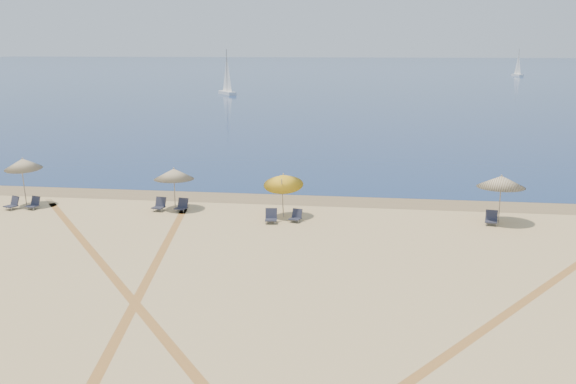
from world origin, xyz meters
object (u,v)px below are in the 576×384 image
Objects in this scene: chair_3 at (34,203)px; chair_4 at (159,205)px; umbrella_2 at (174,174)px; chair_2 at (13,204)px; chair_5 at (182,206)px; sailboat_0 at (518,68)px; umbrella_3 at (283,180)px; chair_7 at (296,216)px; chair_8 at (491,218)px; umbrella_4 at (501,182)px; chair_6 at (271,217)px; umbrella_1 at (23,164)px; sailboat_1 at (227,81)px.

chair_3 is 6.73m from chair_4.
chair_2 is at bearing -171.52° from umbrella_2.
chair_5 is 0.10× the size of sailboat_0.
chair_5 is (-5.41, 0.39, -1.61)m from umbrella_3.
chair_7 is 0.95× the size of chair_8.
sailboat_0 is (46.43, 156.29, 0.27)m from umbrella_2.
chair_3 is (-23.87, -0.66, -1.75)m from umbrella_4.
umbrella_4 reaches higher than chair_7.
chair_6 is at bearing -119.52° from sailboat_0.
chair_8 reaches higher than chair_7.
chair_7 is at bearing -172.78° from umbrella_4.
umbrella_1 is 15.05m from chair_7.
chair_2 is at bearing -105.67° from umbrella_1.
chair_4 is at bearing 21.83° from chair_3.
chair_4 is (7.51, -0.07, -1.97)m from umbrella_1.
umbrella_2 is at bearing 2.53° from umbrella_1.
chair_5 is at bearing -121.35° from sailboat_0.
umbrella_4 is 159.50m from sailboat_0.
umbrella_3 reaches higher than chair_3.
sailboat_1 is (-21.86, 80.31, 0.41)m from umbrella_3.
umbrella_3 reaches higher than chair_5.
chair_2 is (-8.46, -1.26, -1.58)m from umbrella_2.
umbrella_1 is at bearing -119.51° from sailboat_1.
umbrella_4 is 17.26m from chair_4.
umbrella_3 is 10.58m from umbrella_4.
chair_6 is at bearing -109.21° from umbrella_3.
chair_7 is at bearing -13.64° from umbrella_2.
chair_4 is at bearing 176.82° from umbrella_3.
chair_7 is at bearing -119.15° from sailboat_0.
umbrella_1 reaches higher than chair_7.
umbrella_1 reaches higher than umbrella_2.
chair_8 is at bearing -0.09° from umbrella_3.
umbrella_1 is 80.25m from sailboat_1.
umbrella_1 is 3.46× the size of chair_3.
chair_7 is at bearing 11.35° from chair_6.
umbrella_4 reaches higher than chair_4.
sailboat_0 is at bearing 83.56° from chair_4.
sailboat_1 reaches higher than sailboat_0.
chair_8 is at bearing -2.92° from umbrella_2.
chair_3 is 0.11× the size of sailboat_0.
chair_5 is at bearing -39.52° from umbrella_2.
chair_4 is at bearing -114.24° from sailboat_1.
chair_4 is (-0.70, -0.44, -1.58)m from umbrella_2.
umbrella_1 is at bearing -170.25° from chair_4.
umbrella_4 is 3.12× the size of chair_4.
sailboat_1 is at bearing -144.11° from sailboat_0.
umbrella_3 reaches higher than chair_6.
chair_4 is at bearing 158.88° from chair_6.
chair_8 is at bearing 21.48° from chair_7.
umbrella_4 is at bearing -102.95° from sailboat_1.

